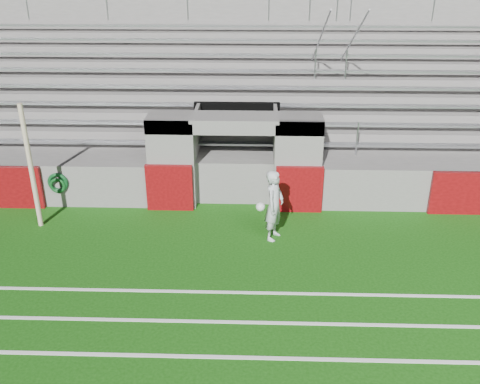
{
  "coord_description": "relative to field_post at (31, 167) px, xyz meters",
  "views": [
    {
      "loc": [
        0.59,
        -10.54,
        6.81
      ],
      "look_at": [
        0.2,
        1.8,
        1.1
      ],
      "focal_mm": 40.0,
      "sensor_mm": 36.0,
      "label": 1
    }
  ],
  "objects": [
    {
      "name": "goalkeeper_with_ball",
      "position": [
        6.2,
        -0.48,
        -0.75
      ],
      "size": [
        0.79,
        0.79,
        1.84
      ],
      "color": "silver",
      "rests_on": "ground"
    },
    {
      "name": "ground",
      "position": [
        5.14,
        -1.89,
        -1.67
      ],
      "size": [
        90.0,
        90.0,
        0.0
      ],
      "primitive_type": "plane",
      "color": "#12460B",
      "rests_on": "ground"
    },
    {
      "name": "hose_coil",
      "position": [
        0.2,
        1.04,
        -0.91
      ],
      "size": [
        0.58,
        0.15,
        0.59
      ],
      "color": "#0D421B",
      "rests_on": "ground"
    },
    {
      "name": "field_post",
      "position": [
        0.0,
        0.0,
        0.0
      ],
      "size": [
        0.13,
        0.13,
        3.34
      ],
      "primitive_type": "cylinder",
      "color": "beige",
      "rests_on": "ground"
    },
    {
      "name": "stadium_structure",
      "position": [
        5.14,
        6.08,
        -0.18
      ],
      "size": [
        26.0,
        8.48,
        5.42
      ],
      "color": "slate",
      "rests_on": "ground"
    }
  ]
}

